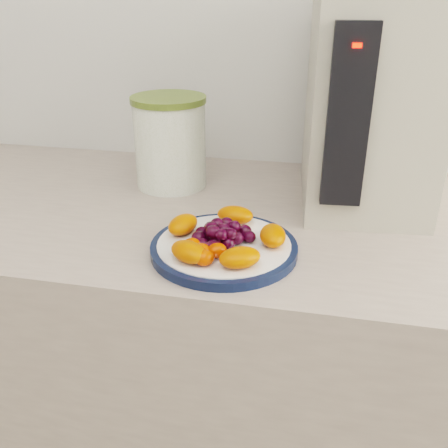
# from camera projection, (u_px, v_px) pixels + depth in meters

# --- Properties ---
(counter) EXTENTS (3.50, 0.60, 0.90)m
(counter) POSITION_uv_depth(u_px,v_px,m) (249.00, 393.00, 1.13)
(counter) COLOR #B2A092
(counter) RESTS_ON floor
(cabinet_face) EXTENTS (3.48, 0.58, 0.84)m
(cabinet_face) POSITION_uv_depth(u_px,v_px,m) (249.00, 403.00, 1.14)
(cabinet_face) COLOR #7A6146
(cabinet_face) RESTS_ON floor
(plate_rim) EXTENTS (0.23, 0.23, 0.01)m
(plate_rim) POSITION_uv_depth(u_px,v_px,m) (224.00, 248.00, 0.79)
(plate_rim) COLOR #0C1836
(plate_rim) RESTS_ON counter
(plate_face) EXTENTS (0.21, 0.21, 0.02)m
(plate_face) POSITION_uv_depth(u_px,v_px,m) (224.00, 248.00, 0.79)
(plate_face) COLOR white
(plate_face) RESTS_ON counter
(canister) EXTENTS (0.15, 0.15, 0.17)m
(canister) POSITION_uv_depth(u_px,v_px,m) (170.00, 145.00, 1.02)
(canister) COLOR #576F24
(canister) RESTS_ON counter
(canister_lid) EXTENTS (0.16, 0.16, 0.01)m
(canister_lid) POSITION_uv_depth(u_px,v_px,m) (168.00, 99.00, 0.98)
(canister_lid) COLOR olive
(canister_lid) RESTS_ON canister
(appliance_body) EXTENTS (0.24, 0.32, 0.38)m
(appliance_body) POSITION_uv_depth(u_px,v_px,m) (370.00, 102.00, 0.91)
(appliance_body) COLOR #B1AB98
(appliance_body) RESTS_ON counter
(appliance_panel) EXTENTS (0.07, 0.03, 0.28)m
(appliance_panel) POSITION_uv_depth(u_px,v_px,m) (348.00, 119.00, 0.77)
(appliance_panel) COLOR black
(appliance_panel) RESTS_ON appliance_body
(appliance_led) EXTENTS (0.01, 0.01, 0.01)m
(appliance_led) POSITION_uv_depth(u_px,v_px,m) (357.00, 45.00, 0.71)
(appliance_led) COLOR #FF0C05
(appliance_led) RESTS_ON appliance_panel
(fruit_plate) EXTENTS (0.20, 0.20, 0.04)m
(fruit_plate) POSITION_uv_depth(u_px,v_px,m) (221.00, 237.00, 0.77)
(fruit_plate) COLOR #D24200
(fruit_plate) RESTS_ON plate_face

